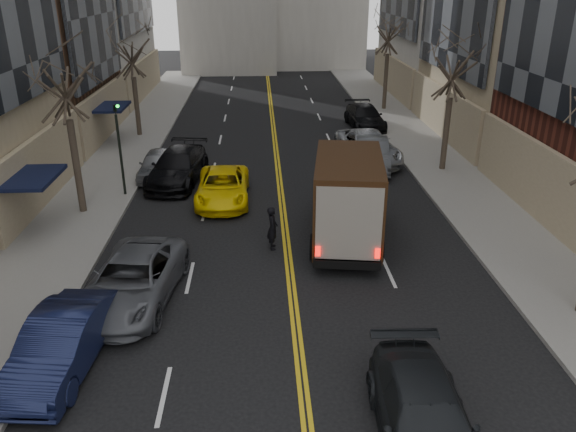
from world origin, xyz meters
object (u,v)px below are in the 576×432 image
Objects in this scene: ups_truck at (347,198)px; taxi at (223,187)px; observer_sedan at (425,420)px; pedestrian at (272,228)px.

taxi is (-5.08, 4.48, -1.08)m from ups_truck.
taxi is at bearing 110.94° from observer_sedan.
taxi is (-5.22, 15.17, -0.02)m from observer_sedan.
taxi is 5.52m from pedestrian.
pedestrian is (-3.05, 10.10, 0.12)m from observer_sedan.
pedestrian is at bearing 108.79° from observer_sedan.
ups_truck is at bearing 92.68° from observer_sedan.
observer_sedan is at bearing -81.42° from ups_truck.
observer_sedan is 16.04m from taxi.
ups_truck is 10.74m from observer_sedan.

